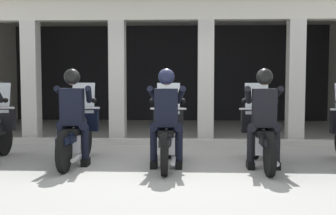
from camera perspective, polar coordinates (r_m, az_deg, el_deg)
name	(u,v)px	position (r m, az deg, el deg)	size (l,w,h in m)	color
ground_plane	(174,137)	(10.41, 0.74, -3.96)	(80.00, 80.00, 0.00)	#999993
station_building	(167,53)	(12.43, -0.11, 7.15)	(10.98, 5.40, 3.30)	black
kerb_strip	(160,142)	(9.30, -1.06, -4.55)	(10.48, 0.24, 0.12)	#B7B5AD
motorcycle_left	(78,133)	(7.51, -11.83, -3.31)	(0.62, 2.04, 1.35)	black
police_officer_left	(73,109)	(7.20, -12.45, -0.14)	(0.63, 0.61, 1.58)	black
motorcycle_center	(167,135)	(7.16, -0.09, -3.59)	(0.62, 2.04, 1.35)	black
police_officer_center	(166,109)	(6.83, -0.21, -0.27)	(0.63, 0.61, 1.58)	black
motorcycle_right	(261,135)	(7.27, 12.10, -3.56)	(0.62, 2.04, 1.35)	black
police_officer_right	(264,110)	(6.95, 12.53, -0.29)	(0.63, 0.61, 1.58)	black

